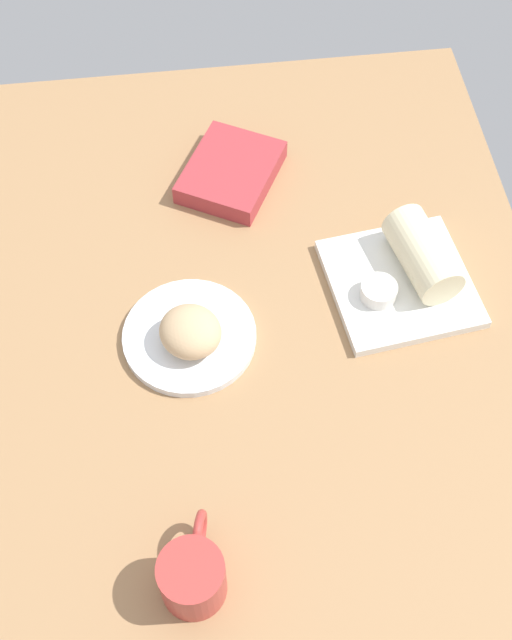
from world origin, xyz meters
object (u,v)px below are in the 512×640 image
object	(u,v)px
coffee_mug	(193,575)
round_plate	(190,336)
book_stack	(231,172)
square_plate	(400,283)
sauce_cup	(379,291)
breakfast_wrap	(422,254)
scone_pastry	(190,332)

from	to	relation	value
coffee_mug	round_plate	bearing A→B (deg)	176.58
round_plate	book_stack	size ratio (longest dim) A/B	0.92
square_plate	sauce_cup	distance (cm)	5.29
breakfast_wrap	book_stack	bearing A→B (deg)	-53.83
book_stack	scone_pastry	bearing A→B (deg)	-15.94
book_stack	square_plate	bearing A→B (deg)	43.06
square_plate	breakfast_wrap	distance (cm)	5.83
sauce_cup	breakfast_wrap	xyz separation A→B (cm)	(-4.45, 7.47, 2.20)
scone_pastry	square_plate	xyz separation A→B (cm)	(-7.13, 33.22, -3.47)
sauce_cup	book_stack	world-z (taller)	sauce_cup
round_plate	sauce_cup	bearing A→B (deg)	96.27
sauce_cup	breakfast_wrap	size ratio (longest dim) A/B	0.38
round_plate	sauce_cup	distance (cm)	29.59
sauce_cup	book_stack	size ratio (longest dim) A/B	0.26
book_stack	breakfast_wrap	bearing A→B (deg)	49.08
round_plate	square_plate	distance (cm)	33.96
breakfast_wrap	book_stack	xyz separation A→B (cm)	(-23.58, -27.20, -3.40)
sauce_cup	breakfast_wrap	distance (cm)	8.97
square_plate	coffee_mug	distance (cm)	55.53
square_plate	book_stack	size ratio (longest dim) A/B	0.98
breakfast_wrap	coffee_mug	bearing A→B (deg)	35.79
round_plate	scone_pastry	distance (cm)	3.85
scone_pastry	square_plate	size ratio (longest dim) A/B	0.44
round_plate	square_plate	size ratio (longest dim) A/B	0.94
round_plate	book_stack	world-z (taller)	book_stack
round_plate	square_plate	world-z (taller)	square_plate
square_plate	breakfast_wrap	world-z (taller)	breakfast_wrap
round_plate	book_stack	xyz separation A→B (cm)	(-31.26, 9.60, 1.07)
square_plate	breakfast_wrap	bearing A→B (deg)	120.79
square_plate	book_stack	world-z (taller)	book_stack
sauce_cup	book_stack	xyz separation A→B (cm)	(-28.03, -19.73, -1.19)
scone_pastry	sauce_cup	size ratio (longest dim) A/B	1.68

